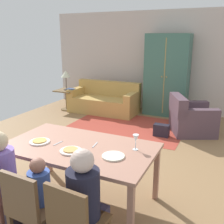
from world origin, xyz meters
name	(u,v)px	position (x,y,z in m)	size (l,w,h in m)	color
ground_plane	(117,151)	(0.00, 0.43, -0.01)	(6.63, 6.07, 0.02)	olive
back_wall	(163,62)	(0.00, 3.52, 1.35)	(6.63, 0.10, 2.70)	beige
dining_table	(79,151)	(0.21, -1.15, 0.69)	(1.81, 1.02, 0.76)	#AA7661
plate_near_man	(40,142)	(-0.29, -1.27, 0.77)	(0.25, 0.25, 0.02)	white
pizza_near_man	(40,141)	(-0.29, -1.27, 0.78)	(0.17, 0.17, 0.01)	gold
plate_near_child	(71,151)	(0.21, -1.33, 0.77)	(0.25, 0.25, 0.02)	white
pizza_near_child	(71,150)	(0.21, -1.33, 0.78)	(0.17, 0.17, 0.01)	#D7994D
plate_near_woman	(113,156)	(0.71, -1.25, 0.77)	(0.25, 0.25, 0.02)	white
wine_glass	(136,139)	(0.86, -0.97, 0.89)	(0.07, 0.07, 0.19)	silver
fork	(58,143)	(-0.06, -1.20, 0.76)	(0.02, 0.15, 0.01)	silver
knife	(95,145)	(0.37, -1.05, 0.76)	(0.01, 0.17, 0.01)	silver
person_man	(6,183)	(-0.29, -1.84, 0.51)	(0.30, 0.41, 1.11)	#322E42
dining_chair_child	(30,206)	(0.20, -2.02, 0.49)	(0.44, 0.44, 0.87)	brown
person_child	(43,202)	(0.21, -1.85, 0.43)	(0.22, 0.29, 0.92)	#363548
dining_chair_woman	(75,222)	(0.70, -2.02, 0.49)	(0.45, 0.45, 0.87)	brown
person_woman	(86,208)	(0.71, -1.84, 0.51)	(0.30, 0.41, 1.11)	#353250
area_rug	(127,126)	(-0.32, 1.78, 0.00)	(2.60, 1.80, 0.01)	#A23A2D
couch	(104,101)	(-1.36, 2.64, 0.30)	(1.86, 0.86, 0.82)	tan
armchair	(190,119)	(1.06, 1.96, 0.32)	(1.14, 1.13, 0.82)	#523D48
armoire	(167,75)	(0.23, 3.13, 1.05)	(1.10, 0.59, 2.10)	#3B6659
side_table	(67,97)	(-2.42, 2.38, 0.38)	(0.56, 0.56, 0.58)	brown
table_lamp	(66,75)	(-2.42, 2.38, 1.01)	(0.26, 0.26, 0.54)	brown
book_lower	(73,90)	(-2.22, 2.43, 0.59)	(0.22, 0.16, 0.03)	maroon
book_upper	(71,89)	(-2.25, 2.33, 0.62)	(0.22, 0.16, 0.03)	#324979
handbag	(161,130)	(0.56, 1.48, 0.13)	(0.32, 0.16, 0.26)	black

